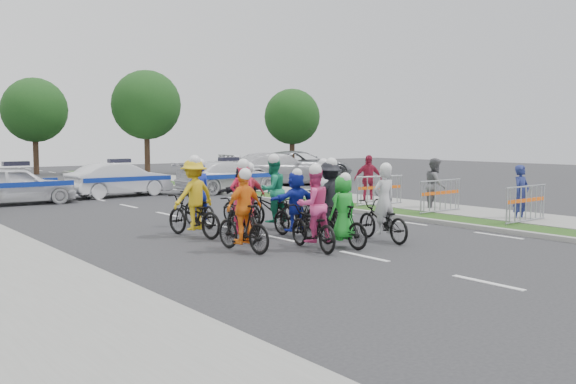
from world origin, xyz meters
TOP-DOWN VIEW (x-y plane):
  - ground at (0.00, 0.00)m, footprint 90.00×90.00m
  - curb_right at (5.10, 5.00)m, footprint 0.20×60.00m
  - grass_strip at (5.80, 5.00)m, footprint 1.20×60.00m
  - sidewalk_right at (7.60, 5.00)m, footprint 2.40×60.00m
  - rider_0 at (1.71, 1.16)m, footprint 0.87×1.89m
  - rider_1 at (0.38, 1.08)m, footprint 0.71×1.60m
  - rider_2 at (-0.35, 1.23)m, footprint 0.93×1.93m
  - rider_3 at (-1.66, 1.97)m, footprint 0.94×1.75m
  - rider_4 at (1.28, 2.58)m, footprint 1.10×1.94m
  - rider_5 at (0.40, 2.82)m, footprint 1.37×1.63m
  - rider_6 at (-0.92, 3.19)m, footprint 1.03×2.00m
  - rider_7 at (1.89, 3.62)m, footprint 0.87×1.86m
  - rider_8 at (0.83, 4.40)m, footprint 0.91×2.04m
  - rider_9 at (-0.12, 4.15)m, footprint 0.97×1.79m
  - rider_10 at (-1.53, 4.42)m, footprint 1.21×2.07m
  - rider_11 at (0.53, 5.43)m, footprint 1.41×1.68m
  - rider_12 at (-0.52, 5.97)m, footprint 0.75×1.87m
  - police_car_0 at (-2.99, 15.03)m, footprint 4.25×1.99m
  - police_car_1 at (1.26, 15.83)m, footprint 4.36×1.90m
  - police_car_2 at (5.87, 14.74)m, footprint 4.83×1.98m
  - civilian_sedan at (10.05, 16.79)m, footprint 5.98×3.15m
  - civilian_suv at (12.40, 18.06)m, footprint 6.47×3.75m
  - spectator_0 at (7.28, 1.13)m, footprint 0.62×0.42m
  - spectator_1 at (7.52, 4.47)m, footprint 1.08×1.05m
  - spectator_2 at (7.50, 7.63)m, footprint 1.13×0.89m
  - barrier_0 at (6.70, 0.60)m, footprint 2.02×0.59m
  - barrier_1 at (6.70, 3.58)m, footprint 2.02×0.60m
  - barrier_2 at (6.70, 6.23)m, footprint 2.04×0.71m
  - cone_0 at (3.97, 8.30)m, footprint 0.40×0.40m
  - cone_1 at (5.85, 13.24)m, footprint 0.40×0.40m
  - tree_1 at (9.00, 30.00)m, footprint 4.55×4.55m
  - tree_2 at (18.00, 26.00)m, footprint 3.85×3.85m
  - tree_4 at (3.00, 34.00)m, footprint 4.20×4.20m

SIDE VIEW (x-z plane):
  - ground at x=0.00m, z-range 0.00..0.00m
  - grass_strip at x=5.80m, z-range 0.00..0.11m
  - curb_right at x=5.10m, z-range 0.00..0.12m
  - sidewalk_right at x=7.60m, z-range 0.00..0.13m
  - cone_0 at x=3.97m, z-range -0.01..0.69m
  - cone_1 at x=5.85m, z-range -0.01..0.69m
  - barrier_0 at x=6.70m, z-range 0.00..1.12m
  - barrier_1 at x=6.70m, z-range 0.00..1.12m
  - barrier_2 at x=6.70m, z-range 0.00..1.12m
  - rider_0 at x=1.71m, z-range -0.31..1.55m
  - rider_12 at x=-0.52m, z-range -0.32..1.55m
  - rider_6 at x=-0.92m, z-range -0.33..1.62m
  - rider_1 at x=0.38m, z-range -0.18..1.50m
  - rider_3 at x=-1.66m, z-range -0.21..1.59m
  - police_car_1 at x=1.26m, z-range 0.00..1.39m
  - rider_2 at x=-0.35m, z-range -0.24..1.64m
  - police_car_2 at x=5.87m, z-range 0.00..1.40m
  - rider_9 at x=-0.12m, z-range -0.21..1.61m
  - police_car_0 at x=-2.99m, z-range 0.00..1.41m
  - rider_5 at x=0.40m, z-range -0.13..1.57m
  - rider_11 at x=0.53m, z-range -0.13..1.59m
  - rider_7 at x=1.89m, z-range -0.21..1.68m
  - rider_8 at x=0.83m, z-range -0.27..1.75m
  - rider_4 at x=1.28m, z-range -0.22..1.73m
  - rider_10 at x=-1.53m, z-range -0.23..1.79m
  - civilian_sedan at x=10.05m, z-range 0.00..1.65m
  - spectator_0 at x=7.28m, z-range 0.00..1.65m
  - civilian_suv at x=12.40m, z-range 0.00..1.70m
  - spectator_1 at x=7.52m, z-range 0.00..1.76m
  - spectator_2 at x=7.50m, z-range 0.00..1.79m
  - tree_2 at x=18.00m, z-range 0.95..6.72m
  - tree_4 at x=3.00m, z-range 1.04..7.34m
  - tree_1 at x=9.00m, z-range 1.12..7.95m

